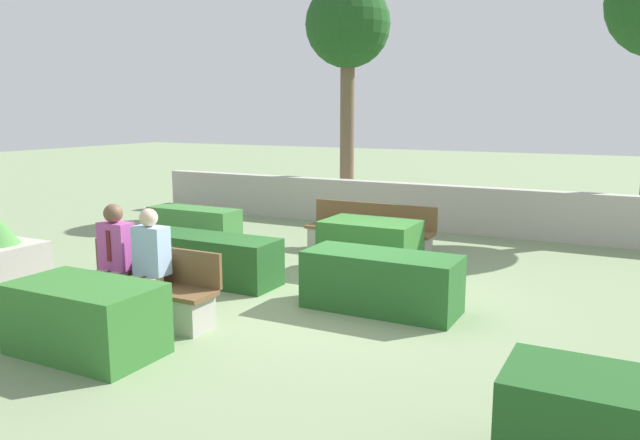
% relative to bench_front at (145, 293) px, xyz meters
% --- Properties ---
extents(ground_plane, '(60.00, 60.00, 0.00)m').
position_rel_bench_front_xyz_m(ground_plane, '(1.57, 1.69, -0.31)').
color(ground_plane, gray).
extents(perimeter_wall, '(13.63, 0.30, 0.91)m').
position_rel_bench_front_xyz_m(perimeter_wall, '(1.57, 6.76, 0.14)').
color(perimeter_wall, '#ADA89E').
rests_on(perimeter_wall, ground_plane).
extents(bench_front, '(1.85, 0.48, 0.82)m').
position_rel_bench_front_xyz_m(bench_front, '(0.00, 0.00, 0.00)').
color(bench_front, brown).
rests_on(bench_front, ground_plane).
extents(bench_left_side, '(2.18, 0.49, 0.82)m').
position_rel_bench_front_xyz_m(bench_left_side, '(0.94, 4.27, 0.01)').
color(bench_left_side, brown).
rests_on(bench_left_side, ground_plane).
extents(person_seated_man, '(0.38, 0.64, 1.31)m').
position_rel_bench_front_xyz_m(person_seated_man, '(-0.38, -0.14, 0.40)').
color(person_seated_man, '#B2A893').
rests_on(person_seated_man, ground_plane).
extents(person_seated_woman, '(0.38, 0.64, 1.30)m').
position_rel_bench_front_xyz_m(person_seated_woman, '(0.14, -0.14, 0.39)').
color(person_seated_woman, '#B2A893').
rests_on(person_seated_woman, ground_plane).
extents(hedge_block_near_left, '(2.09, 0.69, 0.64)m').
position_rel_bench_front_xyz_m(hedge_block_near_left, '(-0.38, 1.65, 0.01)').
color(hedge_block_near_left, '#235623').
rests_on(hedge_block_near_left, ground_plane).
extents(hedge_block_near_right, '(1.35, 0.88, 0.76)m').
position_rel_bench_front_xyz_m(hedge_block_near_right, '(1.43, 3.15, 0.07)').
color(hedge_block_near_right, '#33702D').
rests_on(hedge_block_near_right, ground_plane).
extents(hedge_block_mid_left, '(1.47, 0.83, 0.70)m').
position_rel_bench_front_xyz_m(hedge_block_mid_left, '(0.20, -1.02, 0.04)').
color(hedge_block_mid_left, '#33702D').
rests_on(hedge_block_mid_left, ground_plane).
extents(hedge_block_far_left, '(1.74, 0.61, 0.59)m').
position_rel_bench_front_xyz_m(hedge_block_far_left, '(-2.37, 3.84, -0.02)').
color(hedge_block_far_left, '#3D7A38').
rests_on(hedge_block_far_left, ground_plane).
extents(hedge_block_far_right, '(1.83, 0.74, 0.69)m').
position_rel_bench_front_xyz_m(hedge_block_far_right, '(2.24, 1.56, 0.03)').
color(hedge_block_far_right, '#286028').
rests_on(hedge_block_far_right, ground_plane).
extents(tree_leftmost, '(1.89, 1.89, 5.18)m').
position_rel_bench_front_xyz_m(tree_leftmost, '(-1.17, 7.89, 3.79)').
color(tree_leftmost, brown).
rests_on(tree_leftmost, ground_plane).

